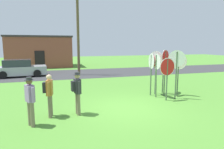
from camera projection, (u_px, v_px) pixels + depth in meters
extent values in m
plane|color=#518E33|center=(126.00, 109.00, 8.80)|extent=(80.00, 80.00, 0.00)
cube|color=#38383A|center=(84.00, 73.00, 19.67)|extent=(60.00, 6.40, 0.01)
cube|color=brown|center=(41.00, 52.00, 25.43)|extent=(7.58, 4.84, 3.68)
cube|color=#383333|center=(40.00, 37.00, 25.14)|extent=(7.78, 5.04, 0.20)
cube|color=black|center=(40.00, 60.00, 23.24)|extent=(1.10, 0.08, 2.10)
cylinder|color=brown|center=(78.00, 32.00, 18.13)|extent=(0.24, 0.24, 7.96)
cube|color=#A5A8AD|center=(21.00, 71.00, 17.69)|extent=(4.43, 2.14, 0.76)
cube|color=#2D333D|center=(17.00, 63.00, 17.50)|extent=(2.35, 1.70, 0.60)
cylinder|color=black|center=(37.00, 71.00, 19.03)|extent=(0.66, 0.27, 0.64)
cylinder|color=black|center=(37.00, 73.00, 17.38)|extent=(0.66, 0.27, 0.64)
cylinder|color=black|center=(6.00, 72.00, 18.06)|extent=(0.66, 0.27, 0.64)
cylinder|color=black|center=(3.00, 75.00, 16.41)|extent=(0.66, 0.27, 0.64)
cylinder|color=#51664C|center=(178.00, 75.00, 10.95)|extent=(0.12, 0.11, 2.27)
cylinder|color=white|center=(179.00, 61.00, 10.83)|extent=(0.58, 0.68, 0.87)
cylinder|color=red|center=(179.00, 61.00, 10.84)|extent=(0.54, 0.63, 0.80)
cylinder|color=#51664C|center=(165.00, 74.00, 10.91)|extent=(0.09, 0.09, 2.48)
cylinder|color=white|center=(165.00, 56.00, 10.77)|extent=(0.59, 0.30, 0.66)
cylinder|color=red|center=(166.00, 56.00, 10.76)|extent=(0.55, 0.28, 0.61)
cylinder|color=#51664C|center=(163.00, 72.00, 11.50)|extent=(0.12, 0.12, 2.47)
cylinder|color=white|center=(164.00, 57.00, 11.37)|extent=(0.55, 0.67, 0.85)
cylinder|color=red|center=(164.00, 57.00, 11.36)|extent=(0.52, 0.62, 0.78)
cylinder|color=#51664C|center=(167.00, 80.00, 9.98)|extent=(0.08, 0.08, 2.09)
cylinder|color=white|center=(167.00, 67.00, 9.88)|extent=(0.89, 0.10, 0.89)
cylinder|color=red|center=(167.00, 67.00, 9.87)|extent=(0.83, 0.09, 0.83)
cylinder|color=#51664C|center=(156.00, 76.00, 10.58)|extent=(0.12, 0.07, 2.27)
cylinder|color=white|center=(157.00, 62.00, 10.47)|extent=(0.05, 0.84, 0.84)
cylinder|color=red|center=(157.00, 62.00, 10.47)|extent=(0.05, 0.77, 0.77)
cylinder|color=#51664C|center=(156.00, 73.00, 11.30)|extent=(0.17, 0.18, 2.39)
cylinder|color=white|center=(156.00, 58.00, 11.17)|extent=(0.59, 0.58, 0.78)
cylinder|color=red|center=(156.00, 58.00, 11.17)|extent=(0.55, 0.54, 0.73)
cylinder|color=#51664C|center=(176.00, 76.00, 10.24)|extent=(0.10, 0.10, 2.47)
cylinder|color=white|center=(177.00, 59.00, 10.11)|extent=(0.68, 0.53, 0.85)
cylinder|color=red|center=(177.00, 59.00, 10.12)|extent=(0.63, 0.49, 0.79)
cylinder|color=#51664C|center=(151.00, 75.00, 11.00)|extent=(0.08, 0.08, 2.27)
cylinder|color=white|center=(151.00, 61.00, 10.88)|extent=(0.13, 0.84, 0.85)
cylinder|color=red|center=(151.00, 61.00, 10.88)|extent=(0.13, 0.78, 0.79)
cylinder|color=#7A6B56|center=(77.00, 103.00, 8.14)|extent=(0.14, 0.14, 0.88)
cylinder|color=#7A6B56|center=(79.00, 105.00, 7.95)|extent=(0.14, 0.14, 0.88)
cube|color=#333338|center=(77.00, 86.00, 7.94)|extent=(0.26, 0.39, 0.58)
cylinder|color=#333338|center=(76.00, 86.00, 8.16)|extent=(0.09, 0.09, 0.52)
cylinder|color=#333338|center=(79.00, 88.00, 7.72)|extent=(0.09, 0.09, 0.52)
sphere|color=tan|center=(77.00, 76.00, 7.87)|extent=(0.21, 0.21, 0.21)
cylinder|color=#333338|center=(77.00, 75.00, 7.87)|extent=(0.32, 0.32, 0.02)
cylinder|color=#333338|center=(77.00, 73.00, 7.86)|extent=(0.19, 0.19, 0.09)
cube|color=#232328|center=(73.00, 86.00, 7.86)|extent=(0.17, 0.28, 0.40)
cylinder|color=#7A6B56|center=(51.00, 105.00, 7.88)|extent=(0.14, 0.14, 0.88)
cylinder|color=#7A6B56|center=(50.00, 107.00, 7.66)|extent=(0.14, 0.14, 0.88)
cube|color=#B27533|center=(49.00, 88.00, 7.66)|extent=(0.27, 0.39, 0.58)
cylinder|color=#B27533|center=(50.00, 87.00, 7.90)|extent=(0.09, 0.09, 0.52)
cylinder|color=#B27533|center=(48.00, 90.00, 7.43)|extent=(0.09, 0.09, 0.52)
sphere|color=beige|center=(49.00, 77.00, 7.60)|extent=(0.21, 0.21, 0.21)
cube|color=#232328|center=(45.00, 87.00, 7.63)|extent=(0.18, 0.28, 0.40)
cylinder|color=#7A6B56|center=(30.00, 113.00, 6.96)|extent=(0.14, 0.14, 0.88)
cylinder|color=#7A6B56|center=(32.00, 115.00, 6.80)|extent=(0.14, 0.14, 0.88)
cube|color=#9E7AB2|center=(30.00, 93.00, 6.77)|extent=(0.36, 0.42, 0.58)
cylinder|color=#9E7AB2|center=(27.00, 93.00, 6.95)|extent=(0.09, 0.09, 0.52)
cylinder|color=#9E7AB2|center=(33.00, 95.00, 6.61)|extent=(0.09, 0.09, 0.52)
sphere|color=brown|center=(29.00, 81.00, 6.71)|extent=(0.21, 0.21, 0.21)
cylinder|color=#333338|center=(29.00, 80.00, 6.70)|extent=(0.31, 0.31, 0.02)
cylinder|color=#333338|center=(29.00, 78.00, 6.70)|extent=(0.19, 0.19, 0.09)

